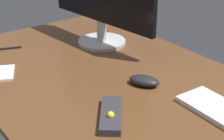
# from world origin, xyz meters

# --- Properties ---
(desk) EXTENTS (1.40, 0.84, 0.02)m
(desk) POSITION_xyz_m (0.00, 0.00, 0.01)
(desk) COLOR brown
(desk) RESTS_ON ground
(computer_mouse) EXTENTS (0.12, 0.10, 0.03)m
(computer_mouse) POSITION_xyz_m (0.09, 0.07, 0.04)
(computer_mouse) COLOR black
(computer_mouse) RESTS_ON desk
(media_remote) EXTENTS (0.18, 0.16, 0.04)m
(media_remote) POSITION_xyz_m (0.18, -0.14, 0.03)
(media_remote) COLOR #2D2D33
(media_remote) RESTS_ON desk
(pen) EXTENTS (0.06, 0.13, 0.01)m
(pen) POSITION_xyz_m (-0.50, -0.20, 0.02)
(pen) COLOR black
(pen) RESTS_ON desk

